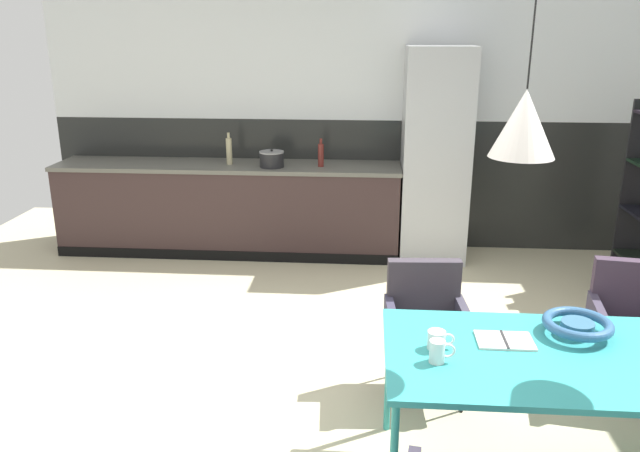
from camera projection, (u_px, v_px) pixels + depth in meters
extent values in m
plane|color=#C0B793|center=(363.00, 422.00, 3.64)|extent=(8.53, 8.53, 0.00)
cube|color=#232523|center=(368.00, 183.00, 6.50)|extent=(6.50, 0.12, 1.32)
cube|color=silver|center=(371.00, 52.00, 6.10)|extent=(6.50, 0.12, 1.32)
cube|color=#342424|center=(229.00, 210.00, 6.33)|extent=(3.40, 0.60, 0.87)
cube|color=#5C5B53|center=(227.00, 166.00, 6.19)|extent=(3.43, 0.63, 0.04)
cube|color=black|center=(224.00, 256.00, 6.16)|extent=(3.40, 0.01, 0.10)
cube|color=#ADAFB2|center=(435.00, 156.00, 6.00)|extent=(0.63, 0.60, 2.04)
cube|color=teal|center=(583.00, 359.00, 2.91)|extent=(1.85, 0.89, 0.03)
cylinder|color=teal|center=(388.00, 375.00, 3.47)|extent=(0.04, 0.04, 0.70)
cube|color=#373342|center=(633.00, 333.00, 3.79)|extent=(0.54, 0.53, 0.06)
cube|color=#3E2F3F|center=(631.00, 288.00, 3.91)|extent=(0.46, 0.15, 0.37)
cube|color=#3C3446|center=(597.00, 314.00, 3.81)|extent=(0.11, 0.42, 0.14)
cylinder|color=black|center=(599.00, 378.00, 3.73)|extent=(0.02, 0.02, 0.39)
cylinder|color=black|center=(588.00, 348.00, 4.08)|extent=(0.02, 0.02, 0.39)
cylinder|color=black|center=(589.00, 388.00, 3.96)|extent=(0.08, 0.41, 0.02)
cube|color=#373342|center=(426.00, 333.00, 3.80)|extent=(0.51, 0.49, 0.06)
cube|color=#39323B|center=(423.00, 288.00, 3.92)|extent=(0.46, 0.11, 0.37)
cube|color=#3A3644|center=(464.00, 319.00, 3.77)|extent=(0.08, 0.42, 0.14)
cube|color=#323043|center=(391.00, 318.00, 3.77)|extent=(0.08, 0.42, 0.14)
cylinder|color=black|center=(463.00, 383.00, 3.68)|extent=(0.02, 0.02, 0.39)
cylinder|color=black|center=(395.00, 382.00, 3.69)|extent=(0.02, 0.02, 0.39)
cylinder|color=black|center=(451.00, 351.00, 4.04)|extent=(0.02, 0.02, 0.39)
cylinder|color=black|center=(389.00, 350.00, 4.05)|extent=(0.02, 0.02, 0.39)
cylinder|color=black|center=(455.00, 392.00, 3.92)|extent=(0.04, 0.41, 0.02)
cylinder|color=black|center=(391.00, 392.00, 3.92)|extent=(0.04, 0.41, 0.02)
cylinder|color=#33607F|center=(577.00, 328.00, 3.10)|extent=(0.16, 0.16, 0.07)
torus|color=#2F5A86|center=(578.00, 324.00, 3.09)|extent=(0.34, 0.34, 0.05)
cube|color=white|center=(490.00, 340.00, 3.04)|extent=(0.14, 0.18, 0.01)
cube|color=white|center=(519.00, 341.00, 3.03)|extent=(0.14, 0.18, 0.01)
cube|color=#262628|center=(505.00, 339.00, 3.03)|extent=(0.01, 0.19, 0.00)
cylinder|color=white|center=(436.00, 340.00, 2.96)|extent=(0.09, 0.09, 0.09)
torus|color=white|center=(448.00, 339.00, 2.96)|extent=(0.06, 0.01, 0.06)
cylinder|color=white|center=(437.00, 351.00, 2.84)|extent=(0.07, 0.07, 0.11)
torus|color=white|center=(448.00, 351.00, 2.83)|extent=(0.07, 0.01, 0.07)
cylinder|color=black|center=(272.00, 160.00, 6.03)|extent=(0.23, 0.23, 0.14)
cylinder|color=gray|center=(272.00, 152.00, 6.01)|extent=(0.24, 0.24, 0.01)
sphere|color=black|center=(272.00, 150.00, 6.00)|extent=(0.02, 0.02, 0.02)
cylinder|color=tan|center=(229.00, 151.00, 6.14)|extent=(0.06, 0.06, 0.26)
cylinder|color=tan|center=(228.00, 135.00, 6.09)|extent=(0.03, 0.03, 0.05)
cylinder|color=maroon|center=(321.00, 155.00, 6.04)|extent=(0.06, 0.06, 0.22)
cylinder|color=maroon|center=(321.00, 141.00, 6.00)|extent=(0.03, 0.03, 0.05)
cube|color=black|center=(638.00, 191.00, 5.57)|extent=(0.30, 0.03, 1.62)
cylinder|color=black|center=(535.00, 9.00, 2.50)|extent=(0.01, 0.01, 0.63)
cone|color=silver|center=(524.00, 124.00, 2.64)|extent=(0.28, 0.28, 0.29)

